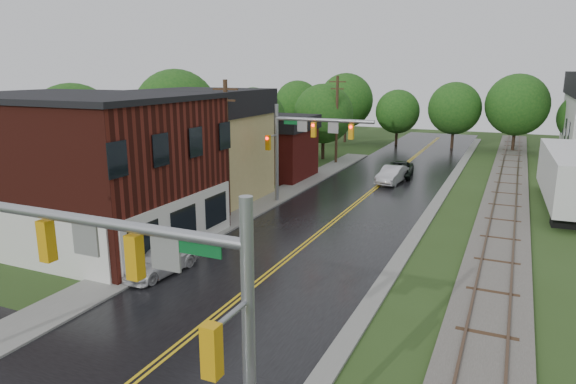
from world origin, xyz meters
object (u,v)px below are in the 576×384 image
Objects in this scene: suv_dark at (400,170)px; pickup_white at (161,261)px; sedan_silver at (392,175)px; traffic_signal_far at (304,137)px; tree_left_a at (75,131)px; tree_left_c at (258,121)px; utility_pole_c at (337,118)px; traffic_signal_near at (163,284)px; semi_trailer at (568,175)px; brick_building at (79,167)px; tree_left_b at (177,114)px; utility_pole_b at (227,147)px; tree_left_e at (324,115)px.

suv_dark is 1.15× the size of pickup_white.
sedan_silver is 25.19m from pickup_white.
suv_dark is at bearing 71.49° from traffic_signal_far.
tree_left_a reaches higher than tree_left_c.
utility_pole_c is 1.98× the size of sedan_silver.
traffic_signal_far is 1.61× the size of sedan_silver.
traffic_signal_near is 0.55× the size of semi_trailer.
utility_pole_c is (5.68, 29.00, 0.57)m from brick_building.
tree_left_b is at bearing -159.50° from sedan_silver.
tree_left_a is 18.98m from tree_left_c.
tree_left_b is at bearing 107.61° from brick_building.
brick_building is at bearing 140.83° from traffic_signal_near.
utility_pole_b is (-3.33, -5.00, -0.25)m from traffic_signal_far.
tree_left_a is (-13.05, -0.10, 0.39)m from utility_pole_b.
suv_dark is at bearing 40.84° from tree_left_a.
tree_left_e is at bearing 141.18° from suv_dark.
tree_left_a is 0.65× the size of semi_trailer.
utility_pole_b is at bearing -119.47° from suv_dark.
tree_left_a is 10.22m from tree_left_b.
tree_left_e is at bearing 105.89° from traffic_signal_far.
brick_building is 1.59× the size of utility_pole_b.
sedan_silver is (9.65, -9.15, -4.06)m from tree_left_e.
tree_left_b reaches higher than sedan_silver.
tree_left_a is 2.04× the size of pickup_white.
traffic_signal_far is 18.72m from semi_trailer.
utility_pole_c is 1.10× the size of tree_left_e.
semi_trailer is at bearing 20.92° from traffic_signal_far.
tree_left_e reaches higher than sedan_silver.
utility_pole_c is 23.23m from semi_trailer.
tree_left_e is 1.79× the size of sedan_silver.
tree_left_e is at bearing 83.29° from brick_building.
suv_dark is 14.53m from semi_trailer.
traffic_signal_far is at bearing -114.80° from suv_dark.
utility_pole_c is 1.04× the size of tree_left_a.
tree_left_e is (3.64, 30.90, 0.66)m from brick_building.
pickup_white is (7.68, -2.81, -3.53)m from brick_building.
brick_building is at bearing -124.51° from suv_dark.
tree_left_e is 13.90m from sedan_silver.
tree_left_c is (6.00, 18.00, -0.60)m from tree_left_a.
tree_left_b reaches higher than pickup_white.
pickup_white is (-8.27, 10.19, -4.35)m from traffic_signal_near.
traffic_signal_far is 15.21m from tree_left_b.
tree_left_b reaches higher than tree_left_a.
traffic_signal_near reaches higher than semi_trailer.
sedan_silver is at bearing 83.52° from pickup_white.
tree_left_a reaches higher than suv_dark.
tree_left_a reaches higher than tree_left_e.
tree_left_c is (-7.05, 17.90, -0.21)m from utility_pole_b.
sedan_silver is (14.65, -3.15, -3.76)m from tree_left_c.
semi_trailer is (13.06, -6.12, 1.75)m from suv_dark.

